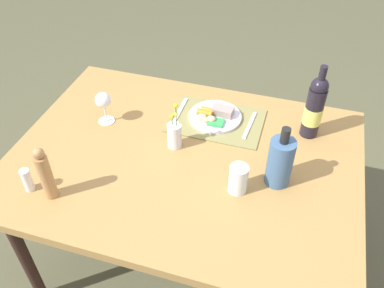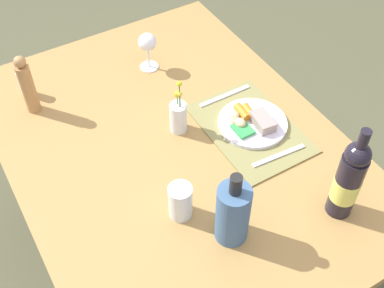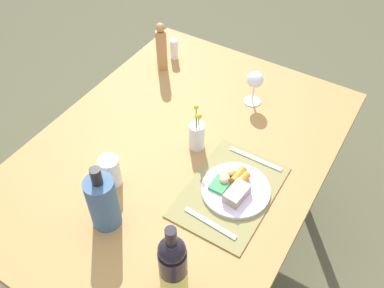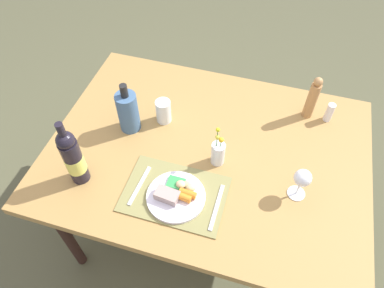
{
  "view_description": "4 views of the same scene",
  "coord_description": "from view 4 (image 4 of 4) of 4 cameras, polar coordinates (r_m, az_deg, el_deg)",
  "views": [
    {
      "loc": [
        -0.39,
        1.15,
        1.9
      ],
      "look_at": [
        -0.02,
        -0.04,
        0.78
      ],
      "focal_mm": 38.3,
      "sensor_mm": 36.0,
      "label": 1
    },
    {
      "loc": [
        -0.99,
        0.52,
        1.98
      ],
      "look_at": [
        -0.05,
        -0.04,
        0.77
      ],
      "focal_mm": 46.74,
      "sensor_mm": 36.0,
      "label": 2
    },
    {
      "loc": [
        -0.89,
        -0.61,
        1.91
      ],
      "look_at": [
        0.02,
        -0.05,
        0.79
      ],
      "focal_mm": 39.31,
      "sensor_mm": 36.0,
      "label": 3
    },
    {
      "loc": [
        0.21,
        -0.96,
        2.01
      ],
      "look_at": [
        -0.06,
        -0.06,
        0.83
      ],
      "focal_mm": 33.48,
      "sensor_mm": 36.0,
      "label": 4
    }
  ],
  "objects": [
    {
      "name": "wine_glass",
      "position": [
        1.45,
        17.18,
        -5.34
      ],
      "size": [
        0.07,
        0.07,
        0.15
      ],
      "color": "white",
      "rests_on": "dining_table"
    },
    {
      "name": "flower_vase",
      "position": [
        1.52,
        4.17,
        -1.39
      ],
      "size": [
        0.06,
        0.06,
        0.22
      ],
      "color": "silver",
      "rests_on": "dining_table"
    },
    {
      "name": "dinner_plate",
      "position": [
        1.45,
        -2.51,
        -8.09
      ],
      "size": [
        0.24,
        0.24,
        0.05
      ],
      "color": "silver",
      "rests_on": "placemat"
    },
    {
      "name": "ground_plane",
      "position": [
        2.24,
        1.82,
        -12.56
      ],
      "size": [
        8.0,
        8.0,
        0.0
      ],
      "primitive_type": "plane",
      "color": "#505137"
    },
    {
      "name": "fork",
      "position": [
        1.5,
        -8.35,
        -6.54
      ],
      "size": [
        0.03,
        0.2,
        0.0
      ],
      "primitive_type": "cube",
      "rotation": [
        0.0,
        0.0,
        -0.07
      ],
      "color": "silver",
      "rests_on": "placemat"
    },
    {
      "name": "wine_bottle",
      "position": [
        1.48,
        -18.44,
        -2.06
      ],
      "size": [
        0.08,
        0.08,
        0.34
      ],
      "color": "black",
      "rests_on": "dining_table"
    },
    {
      "name": "knife",
      "position": [
        1.44,
        3.95,
        -9.97
      ],
      "size": [
        0.02,
        0.21,
        0.0
      ],
      "primitive_type": "cube",
      "rotation": [
        0.0,
        0.0,
        -0.0
      ],
      "color": "silver",
      "rests_on": "placemat"
    },
    {
      "name": "water_tumbler",
      "position": [
        1.69,
        -4.55,
        5.05
      ],
      "size": [
        0.07,
        0.07,
        0.12
      ],
      "color": "silver",
      "rests_on": "dining_table"
    },
    {
      "name": "pepper_mill",
      "position": [
        1.75,
        18.62,
        6.92
      ],
      "size": [
        0.05,
        0.05,
        0.23
      ],
      "color": "#AF7E4A",
      "rests_on": "dining_table"
    },
    {
      "name": "salt_shaker",
      "position": [
        1.81,
        21.03,
        4.73
      ],
      "size": [
        0.04,
        0.04,
        0.1
      ],
      "primitive_type": "cylinder",
      "color": "white",
      "rests_on": "dining_table"
    },
    {
      "name": "placemat",
      "position": [
        1.47,
        -2.73,
        -7.94
      ],
      "size": [
        0.42,
        0.28,
        0.01
      ],
      "primitive_type": "cube",
      "color": "olive",
      "rests_on": "dining_table"
    },
    {
      "name": "dining_table",
      "position": [
        1.65,
        2.41,
        -2.21
      ],
      "size": [
        1.42,
        1.04,
        0.74
      ],
      "color": "#A27B42",
      "rests_on": "ground_plane"
    },
    {
      "name": "cooler_bottle",
      "position": [
        1.64,
        -10.16,
        5.12
      ],
      "size": [
        0.09,
        0.09,
        0.26
      ],
      "color": "#3F6187",
      "rests_on": "dining_table"
    }
  ]
}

